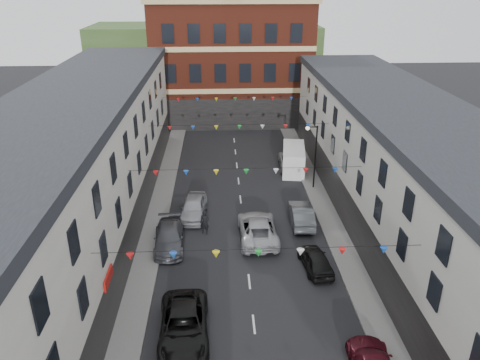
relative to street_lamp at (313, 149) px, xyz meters
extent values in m
plane|color=black|center=(-6.55, -14.00, -3.90)|extent=(160.00, 160.00, 0.00)
cube|color=#605E5B|center=(-13.45, -12.00, -3.83)|extent=(1.80, 64.00, 0.15)
cube|color=#605E5B|center=(0.35, -12.00, -3.83)|extent=(1.80, 64.00, 0.15)
cube|color=beige|center=(-18.35, -13.00, 1.10)|extent=(8.00, 56.00, 10.00)
cube|color=black|center=(-18.35, -13.00, 6.45)|extent=(8.40, 56.00, 0.70)
cube|color=black|center=(-14.30, -13.00, -2.30)|extent=(0.12, 56.00, 3.20)
cube|color=beige|center=(5.25, -13.00, 0.60)|extent=(8.00, 56.00, 9.00)
cube|color=black|center=(5.25, -13.00, 5.45)|extent=(8.40, 56.00, 0.70)
cube|color=black|center=(1.20, -13.00, -2.30)|extent=(0.12, 56.00, 3.20)
cube|color=maroon|center=(-6.55, 24.00, 3.60)|extent=(20.00, 12.00, 15.00)
cube|color=maroon|center=(-14.05, 21.00, 8.10)|extent=(5.00, 5.00, 24.00)
cube|color=#335025|center=(-10.55, 48.00, 1.10)|extent=(40.00, 14.00, 10.00)
cylinder|color=black|center=(0.25, 0.00, -0.90)|extent=(0.14, 0.14, 6.00)
cylinder|color=black|center=(-0.15, 0.00, 2.00)|extent=(0.90, 0.10, 0.10)
sphere|color=beige|center=(-0.60, 0.00, 1.90)|extent=(0.36, 0.36, 0.36)
imported|color=black|center=(-10.38, -18.81, -3.11)|extent=(2.86, 5.80, 1.58)
imported|color=#43454B|center=(-12.05, -9.48, -3.17)|extent=(2.35, 5.20, 1.48)
imported|color=#96989E|center=(-10.48, -4.93, -3.09)|extent=(2.36, 4.95, 1.63)
imported|color=black|center=(-2.07, -12.78, -3.21)|extent=(2.06, 4.20, 1.38)
imported|color=#45484B|center=(-1.97, -6.46, -3.12)|extent=(1.78, 4.78, 1.56)
imported|color=#9A9C9E|center=(-1.05, 5.40, -3.17)|extent=(2.78, 5.43, 1.47)
imported|color=#A9AAB0|center=(-5.58, -8.58, -3.08)|extent=(2.86, 5.98, 1.65)
cube|color=white|center=(-0.95, 4.45, -2.71)|extent=(2.81, 5.65, 2.39)
imported|color=black|center=(-9.52, -7.75, -2.96)|extent=(0.78, 0.60, 1.89)
camera|label=1|loc=(-8.29, -38.75, 14.10)|focal=35.00mm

